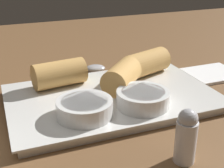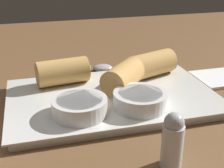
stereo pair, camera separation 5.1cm
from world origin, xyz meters
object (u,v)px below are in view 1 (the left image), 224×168
(napkin, at_px, (212,74))
(salt_shaker, at_px, (186,136))
(serving_plate, at_px, (112,98))
(spoon, at_px, (91,69))
(dipping_bowl_near, at_px, (143,98))
(dipping_bowl_far, at_px, (85,107))

(napkin, distance_m, salt_shaker, 0.31)
(serving_plate, distance_m, salt_shaker, 0.18)
(spoon, xyz_separation_m, salt_shaker, (-0.01, 0.33, 0.03))
(dipping_bowl_near, xyz_separation_m, dipping_bowl_far, (0.09, -0.00, 0.00))
(salt_shaker, bearing_deg, serving_plate, -82.65)
(serving_plate, bearing_deg, dipping_bowl_near, 117.03)
(dipping_bowl_near, relative_size, dipping_bowl_far, 1.00)
(spoon, distance_m, salt_shaker, 0.33)
(dipping_bowl_near, xyz_separation_m, salt_shaker, (0.01, 0.12, 0.01))
(serving_plate, bearing_deg, salt_shaker, 97.35)
(serving_plate, distance_m, spoon, 0.15)
(dipping_bowl_far, xyz_separation_m, spoon, (-0.07, -0.20, -0.02))
(dipping_bowl_far, xyz_separation_m, napkin, (-0.30, -0.09, -0.03))
(serving_plate, xyz_separation_m, napkin, (-0.24, -0.04, -0.00))
(napkin, bearing_deg, salt_shaker, 45.75)
(spoon, xyz_separation_m, napkin, (-0.23, 0.11, -0.00))
(dipping_bowl_far, xyz_separation_m, salt_shaker, (-0.09, 0.13, 0.01))
(dipping_bowl_near, bearing_deg, salt_shaker, 87.46)
(dipping_bowl_near, distance_m, spoon, 0.21)
(napkin, bearing_deg, dipping_bowl_far, 17.37)
(dipping_bowl_far, relative_size, salt_shaker, 1.16)
(serving_plate, bearing_deg, spoon, -94.17)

